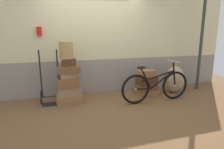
% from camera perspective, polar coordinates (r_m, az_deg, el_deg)
% --- Properties ---
extents(ground, '(9.68, 5.20, 0.06)m').
position_cam_1_polar(ground, '(4.47, -2.55, -8.56)').
color(ground, brown).
extents(station_building, '(7.68, 0.74, 2.74)m').
position_cam_1_polar(station_building, '(5.01, -5.08, 10.12)').
color(station_building, gray).
rests_on(station_building, ground).
extents(suitcase_0, '(0.60, 0.45, 0.20)m').
position_cam_1_polar(suitcase_0, '(4.52, -12.66, -6.91)').
color(suitcase_0, olive).
rests_on(suitcase_0, ground).
extents(suitcase_1, '(0.50, 0.38, 0.20)m').
position_cam_1_polar(suitcase_1, '(4.47, -12.60, -4.47)').
color(suitcase_1, '#937051').
rests_on(suitcase_1, suitcase_0).
extents(suitcase_2, '(0.48, 0.38, 0.19)m').
position_cam_1_polar(suitcase_2, '(4.37, -12.82, -2.17)').
color(suitcase_2, brown).
rests_on(suitcase_2, suitcase_1).
extents(suitcase_3, '(0.39, 0.31, 0.11)m').
position_cam_1_polar(suitcase_3, '(4.33, -12.83, -0.20)').
color(suitcase_3, '#937051').
rests_on(suitcase_3, suitcase_2).
extents(suitcase_4, '(0.51, 0.39, 0.15)m').
position_cam_1_polar(suitcase_4, '(4.32, -12.75, 1.59)').
color(suitcase_4, brown).
rests_on(suitcase_4, suitcase_3).
extents(suitcase_5, '(0.29, 0.24, 0.16)m').
position_cam_1_polar(suitcase_5, '(4.30, -12.75, 3.63)').
color(suitcase_5, '#4C2D19').
rests_on(suitcase_5, suitcase_4).
extents(suitcase_6, '(0.58, 0.44, 0.12)m').
position_cam_1_polar(suitcase_6, '(5.06, 10.28, -5.16)').
color(suitcase_6, olive).
rests_on(suitcase_6, ground).
extents(suitcase_7, '(0.52, 0.36, 0.15)m').
position_cam_1_polar(suitcase_7, '(4.98, 10.14, -3.82)').
color(suitcase_7, brown).
rests_on(suitcase_7, suitcase_6).
extents(suitcase_8, '(0.51, 0.37, 0.22)m').
position_cam_1_polar(suitcase_8, '(4.93, 10.30, -1.77)').
color(suitcase_8, '#4C2D19').
rests_on(suitcase_8, suitcase_7).
extents(suitcase_9, '(0.43, 0.28, 0.16)m').
position_cam_1_polar(suitcase_9, '(4.91, 10.39, 0.40)').
color(suitcase_9, olive).
rests_on(suitcase_9, suitcase_8).
extents(wicker_basket, '(0.30, 0.30, 0.37)m').
position_cam_1_polar(wicker_basket, '(4.27, -13.52, 7.07)').
color(wicker_basket, '#A8844C').
rests_on(wicker_basket, suitcase_5).
extents(luggage_trolley, '(0.45, 0.37, 1.21)m').
position_cam_1_polar(luggage_trolley, '(4.52, -17.85, -4.94)').
color(luggage_trolley, black).
rests_on(luggage_trolley, ground).
extents(burlap_sack, '(0.49, 0.42, 0.71)m').
position_cam_1_polar(burlap_sack, '(5.33, 18.24, -1.41)').
color(burlap_sack, tan).
rests_on(burlap_sack, ground).
extents(bicycle, '(1.70, 0.46, 0.93)m').
position_cam_1_polar(bicycle, '(4.51, 12.94, -3.45)').
color(bicycle, black).
rests_on(bicycle, ground).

